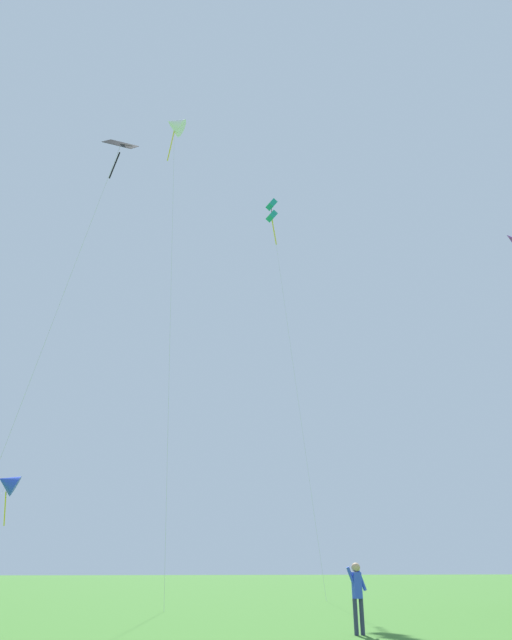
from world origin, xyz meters
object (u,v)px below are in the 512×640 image
kite_blue_delta (7,483)px  person_far_back (357,591)px  kite_black_large (116,158)px  kite_teal_box (272,212)px  kite_white_distant (175,125)px

kite_blue_delta → person_far_back: size_ratio=7.32×
kite_blue_delta → kite_black_large: bearing=-72.8°
kite_blue_delta → kite_teal_box: (17.65, -7.26, 20.44)m
kite_blue_delta → person_far_back: kite_blue_delta is taller
kite_teal_box → person_far_back: kite_teal_box is taller
kite_blue_delta → kite_white_distant: bearing=-56.3°
kite_white_distant → person_far_back: 32.45m
kite_black_large → person_far_back: kite_black_large is taller
kite_black_large → kite_teal_box: size_ratio=0.80×
kite_blue_delta → person_far_back: 33.23m
kite_blue_delta → kite_white_distant: size_ratio=0.42×
kite_black_large → kite_teal_box: (11.60, 12.24, 6.33)m
kite_black_large → kite_white_distant: 10.11m
kite_white_distant → person_far_back: size_ratio=17.63×
kite_black_large → kite_blue_delta: bearing=107.2°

